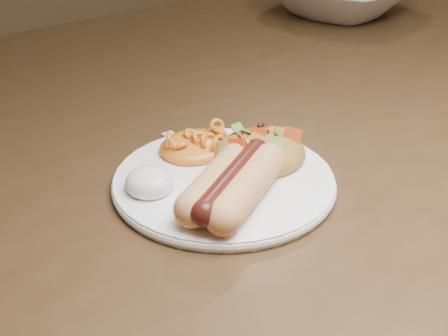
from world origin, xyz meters
TOP-DOWN VIEW (x-y plane):
  - table at (0.00, 0.00)m, footprint 1.60×0.90m
  - plate at (-0.11, -0.16)m, footprint 0.27×0.27m
  - hotdog at (-0.13, -0.20)m, footprint 0.12×0.11m
  - mac_and_cheese at (-0.10, -0.10)m, footprint 0.10×0.09m
  - sour_cream at (-0.18, -0.14)m, footprint 0.06×0.06m
  - taco_salad at (-0.06, -0.15)m, footprint 0.10×0.09m
  - fork at (-0.10, -0.11)m, footprint 0.02×0.14m

SIDE VIEW (x-z plane):
  - table at x=0.00m, z-range 0.28..1.03m
  - fork at x=-0.10m, z-range 0.75..0.75m
  - plate at x=-0.11m, z-range 0.75..0.76m
  - sour_cream at x=-0.18m, z-range 0.76..0.79m
  - mac_and_cheese at x=-0.10m, z-range 0.76..0.79m
  - taco_salad at x=-0.06m, z-range 0.76..0.80m
  - hotdog at x=-0.13m, z-range 0.76..0.79m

